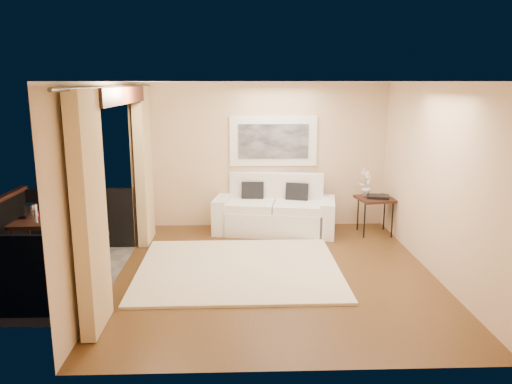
{
  "coord_description": "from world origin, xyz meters",
  "views": [
    {
      "loc": [
        -0.51,
        -6.76,
        2.69
      ],
      "look_at": [
        -0.26,
        0.68,
        1.05
      ],
      "focal_mm": 35.0,
      "sensor_mm": 36.0,
      "label": 1
    }
  ],
  "objects_px": {
    "ice_bucket": "(32,211)",
    "bistro_table": "(40,225)",
    "sofa": "(275,211)",
    "balcony_chair_near": "(75,243)",
    "side_table": "(375,201)",
    "balcony_chair_far": "(81,230)",
    "orchid": "(366,182)"
  },
  "relations": [
    {
      "from": "side_table",
      "to": "balcony_chair_far",
      "type": "height_order",
      "value": "balcony_chair_far"
    },
    {
      "from": "side_table",
      "to": "ice_bucket",
      "type": "distance_m",
      "value": 5.65
    },
    {
      "from": "sofa",
      "to": "balcony_chair_near",
      "type": "distance_m",
      "value": 3.73
    },
    {
      "from": "bistro_table",
      "to": "ice_bucket",
      "type": "xyz_separation_m",
      "value": [
        -0.15,
        0.13,
        0.18
      ]
    },
    {
      "from": "side_table",
      "to": "balcony_chair_far",
      "type": "xyz_separation_m",
      "value": [
        -4.7,
        -1.72,
        0.02
      ]
    },
    {
      "from": "side_table",
      "to": "orchid",
      "type": "relative_size",
      "value": 1.36
    },
    {
      "from": "orchid",
      "to": "balcony_chair_near",
      "type": "bearing_deg",
      "value": -153.6
    },
    {
      "from": "side_table",
      "to": "ice_bucket",
      "type": "bearing_deg",
      "value": -163.18
    },
    {
      "from": "balcony_chair_near",
      "to": "sofa",
      "type": "bearing_deg",
      "value": 57.43
    },
    {
      "from": "sofa",
      "to": "side_table",
      "type": "relative_size",
      "value": 3.23
    },
    {
      "from": "sofa",
      "to": "balcony_chair_far",
      "type": "height_order",
      "value": "balcony_chair_far"
    },
    {
      "from": "balcony_chair_far",
      "to": "ice_bucket",
      "type": "relative_size",
      "value": 5.42
    },
    {
      "from": "orchid",
      "to": "bistro_table",
      "type": "relative_size",
      "value": 0.65
    },
    {
      "from": "side_table",
      "to": "balcony_chair_near",
      "type": "bearing_deg",
      "value": -155.58
    },
    {
      "from": "balcony_chair_far",
      "to": "bistro_table",
      "type": "bearing_deg",
      "value": 20.62
    },
    {
      "from": "balcony_chair_far",
      "to": "balcony_chair_near",
      "type": "distance_m",
      "value": 0.41
    },
    {
      "from": "bistro_table",
      "to": "ice_bucket",
      "type": "height_order",
      "value": "ice_bucket"
    },
    {
      "from": "orchid",
      "to": "balcony_chair_far",
      "type": "height_order",
      "value": "orchid"
    },
    {
      "from": "side_table",
      "to": "orchid",
      "type": "height_order",
      "value": "orchid"
    },
    {
      "from": "balcony_chair_far",
      "to": "balcony_chair_near",
      "type": "relative_size",
      "value": 1.09
    },
    {
      "from": "bistro_table",
      "to": "sofa",
      "type": "bearing_deg",
      "value": 30.04
    },
    {
      "from": "sofa",
      "to": "bistro_table",
      "type": "distance_m",
      "value": 4.02
    },
    {
      "from": "orchid",
      "to": "balcony_chair_near",
      "type": "distance_m",
      "value": 5.06
    },
    {
      "from": "side_table",
      "to": "sofa",
      "type": "bearing_deg",
      "value": 172.27
    },
    {
      "from": "sofa",
      "to": "balcony_chair_near",
      "type": "relative_size",
      "value": 2.3
    },
    {
      "from": "bistro_table",
      "to": "orchid",
      "type": "bearing_deg",
      "value": 20.26
    },
    {
      "from": "side_table",
      "to": "bistro_table",
      "type": "xyz_separation_m",
      "value": [
        -5.25,
        -1.76,
        0.11
      ]
    },
    {
      "from": "ice_bucket",
      "to": "bistro_table",
      "type": "bearing_deg",
      "value": -40.61
    },
    {
      "from": "bistro_table",
      "to": "side_table",
      "type": "bearing_deg",
      "value": 18.52
    },
    {
      "from": "sofa",
      "to": "orchid",
      "type": "bearing_deg",
      "value": 5.55
    },
    {
      "from": "balcony_chair_far",
      "to": "orchid",
      "type": "bearing_deg",
      "value": -141.65
    },
    {
      "from": "orchid",
      "to": "ice_bucket",
      "type": "bearing_deg",
      "value": -161.52
    }
  ]
}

